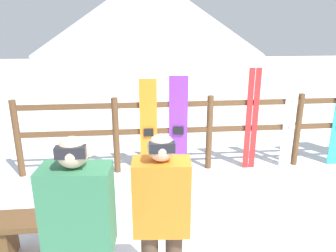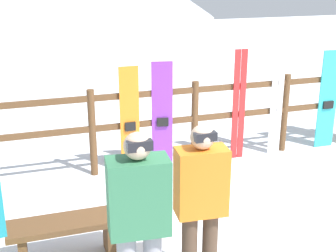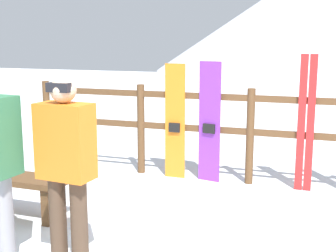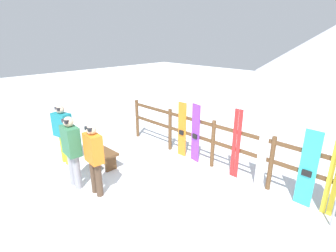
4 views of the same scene
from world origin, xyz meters
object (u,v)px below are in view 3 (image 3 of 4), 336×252
at_px(bench, 17,187).
at_px(snowboard_orange, 175,122).
at_px(ski_pair_red, 306,124).
at_px(person_orange, 66,161).
at_px(snowboard_purple, 210,123).

distance_m(bench, snowboard_orange, 2.20).
height_order(snowboard_orange, ski_pair_red, ski_pair_red).
relative_size(person_orange, snowboard_purple, 1.00).
relative_size(snowboard_orange, snowboard_purple, 0.98).
height_order(bench, person_orange, person_orange).
bearing_deg(ski_pair_red, person_orange, -122.04).
relative_size(person_orange, ski_pair_red, 0.94).
bearing_deg(bench, snowboard_purple, 50.18).
bearing_deg(person_orange, snowboard_orange, 89.78).
bearing_deg(snowboard_purple, snowboard_orange, -180.00).
distance_m(bench, snowboard_purple, 2.46).
height_order(bench, snowboard_purple, snowboard_purple).
bearing_deg(person_orange, bench, 144.38).
height_order(snowboard_orange, snowboard_purple, snowboard_purple).
bearing_deg(snowboard_purple, ski_pair_red, 0.16).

